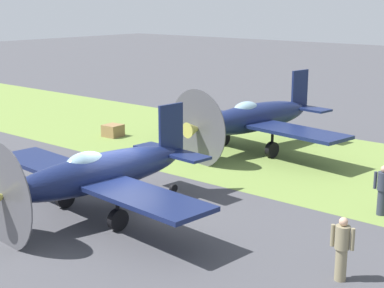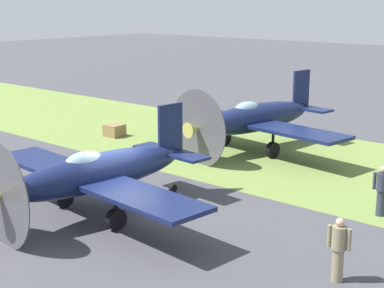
{
  "view_description": "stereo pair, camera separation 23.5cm",
  "coord_description": "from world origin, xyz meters",
  "px_view_note": "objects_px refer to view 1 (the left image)",
  "views": [
    {
      "loc": [
        -14.1,
        13.18,
        7.08
      ],
      "look_at": [
        1.09,
        -4.79,
        1.36
      ],
      "focal_mm": 55.52,
      "sensor_mm": 36.0,
      "label": 1
    },
    {
      "loc": [
        -14.28,
        13.03,
        7.08
      ],
      "look_at": [
        1.09,
        -4.79,
        1.36
      ],
      "focal_mm": 55.52,
      "sensor_mm": 36.0,
      "label": 2
    }
  ],
  "objects_px": {
    "ground_crew_chief": "(383,189)",
    "ground_crew_mechanic": "(342,247)",
    "supply_crate": "(113,131)",
    "airplane_wingman": "(253,118)",
    "airplane_lead": "(97,173)"
  },
  "relations": [
    {
      "from": "ground_crew_chief",
      "to": "ground_crew_mechanic",
      "type": "xyz_separation_m",
      "value": [
        -1.16,
        5.33,
        0.0
      ]
    },
    {
      "from": "supply_crate",
      "to": "airplane_wingman",
      "type": "bearing_deg",
      "value": -162.15
    },
    {
      "from": "airplane_wingman",
      "to": "ground_crew_chief",
      "type": "height_order",
      "value": "airplane_wingman"
    },
    {
      "from": "airplane_lead",
      "to": "ground_crew_mechanic",
      "type": "relative_size",
      "value": 5.8
    },
    {
      "from": "airplane_lead",
      "to": "ground_crew_chief",
      "type": "xyz_separation_m",
      "value": [
        -7.25,
        -6.22,
        -0.58
      ]
    },
    {
      "from": "airplane_lead",
      "to": "ground_crew_chief",
      "type": "distance_m",
      "value": 9.57
    },
    {
      "from": "ground_crew_chief",
      "to": "airplane_wingman",
      "type": "bearing_deg",
      "value": -41.68
    },
    {
      "from": "airplane_lead",
      "to": "ground_crew_mechanic",
      "type": "bearing_deg",
      "value": -169.29
    },
    {
      "from": "ground_crew_chief",
      "to": "ground_crew_mechanic",
      "type": "distance_m",
      "value": 5.46
    },
    {
      "from": "ground_crew_chief",
      "to": "supply_crate",
      "type": "bearing_deg",
      "value": -21.23
    },
    {
      "from": "ground_crew_chief",
      "to": "airplane_lead",
      "type": "bearing_deg",
      "value": 27.41
    },
    {
      "from": "airplane_lead",
      "to": "ground_crew_chief",
      "type": "relative_size",
      "value": 5.8
    },
    {
      "from": "supply_crate",
      "to": "airplane_lead",
      "type": "bearing_deg",
      "value": 135.33
    },
    {
      "from": "airplane_lead",
      "to": "supply_crate",
      "type": "xyz_separation_m",
      "value": [
        8.54,
        -8.44,
        -1.17
      ]
    },
    {
      "from": "airplane_lead",
      "to": "supply_crate",
      "type": "bearing_deg",
      "value": -39.99
    }
  ]
}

